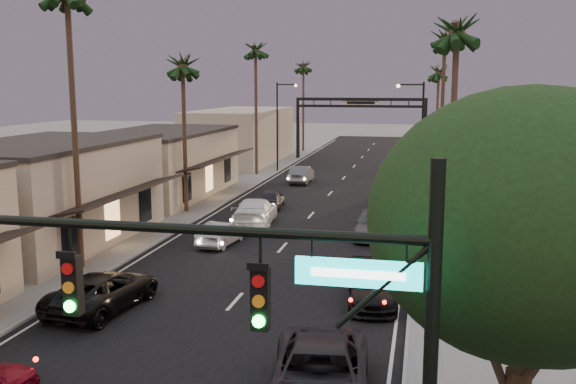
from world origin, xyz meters
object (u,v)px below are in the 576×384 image
at_px(palm_ra, 457,22).
at_px(palm_rc, 439,68).
at_px(streetlight_right, 418,130).
at_px(palm_far, 303,64).
at_px(oncoming_pickup, 104,291).
at_px(curbside_black, 372,287).
at_px(corner_tree, 532,235).
at_px(curbside_near, 319,376).
at_px(traffic_signal, 304,331).
at_px(palm_ld, 255,46).
at_px(streetlight_left, 280,119).
at_px(oncoming_silver, 222,233).
at_px(palm_rb, 445,34).
at_px(arch, 361,113).
at_px(palm_lc, 182,59).

xyz_separation_m(palm_ra, palm_rc, (0.00, 40.00, -0.97)).
xyz_separation_m(streetlight_right, palm_ra, (1.68, -21.00, 6.11)).
bearing_deg(palm_rc, palm_ra, -90.00).
distance_m(palm_far, oncoming_pickup, 61.94).
bearing_deg(curbside_black, palm_rc, 79.91).
bearing_deg(corner_tree, curbside_near, 140.82).
distance_m(corner_tree, curbside_black, 14.22).
height_order(streetlight_right, curbside_near, streetlight_right).
xyz_separation_m(streetlight_right, palm_rc, (1.68, 19.00, 5.14)).
xyz_separation_m(palm_ra, oncoming_pickup, (-13.43, -6.91, -10.69)).
height_order(traffic_signal, palm_far, palm_far).
distance_m(traffic_signal, oncoming_pickup, 17.34).
height_order(palm_ld, oncoming_pickup, palm_ld).
xyz_separation_m(corner_tree, palm_ra, (-0.88, 16.55, 5.46)).
distance_m(streetlight_left, palm_ld, 7.88).
relative_size(palm_ld, curbside_near, 2.37).
bearing_deg(oncoming_silver, oncoming_pickup, 89.80).
xyz_separation_m(traffic_signal, streetlight_right, (1.23, 41.00, 0.25)).
relative_size(palm_ra, oncoming_pickup, 2.44).
relative_size(streetlight_right, palm_rb, 0.63).
height_order(palm_ld, palm_far, palm_ld).
distance_m(streetlight_right, curbside_near, 34.08).
relative_size(traffic_signal, palm_rc, 0.70).
bearing_deg(palm_ld, streetlight_left, 60.75).
xyz_separation_m(corner_tree, oncoming_silver, (-12.91, 20.50, -5.32)).
bearing_deg(palm_ld, arch, 60.17).
bearing_deg(palm_ra, streetlight_left, 114.54).
distance_m(arch, palm_rc, 11.59).
height_order(oncoming_pickup, oncoming_silver, oncoming_pickup).
height_order(palm_ra, curbside_near, palm_ra).
xyz_separation_m(oncoming_silver, curbside_near, (8.21, -16.67, 0.17)).
distance_m(palm_rb, curbside_near, 34.92).
bearing_deg(oncoming_pickup, curbside_black, -157.04).
height_order(arch, palm_ld, palm_ld).
height_order(palm_lc, palm_ld, palm_ld).
height_order(palm_rc, curbside_black, palm_rc).
xyz_separation_m(arch, streetlight_right, (6.92, -25.00, -0.20)).
bearing_deg(palm_rc, arch, 145.11).
bearing_deg(streetlight_left, curbside_near, -75.95).
relative_size(streetlight_left, curbside_black, 1.89).
bearing_deg(palm_ld, corner_tree, -69.19).
distance_m(palm_rb, palm_rc, 20.09).
bearing_deg(traffic_signal, palm_ld, 105.65).
relative_size(palm_ld, curbside_black, 2.98).
xyz_separation_m(streetlight_left, palm_rc, (15.52, 6.00, 5.14)).
xyz_separation_m(traffic_signal, palm_ra, (2.91, 20.00, 6.36)).
relative_size(traffic_signal, oncoming_silver, 2.12).
bearing_deg(oncoming_silver, palm_lc, -50.22).
height_order(palm_lc, curbside_near, palm_lc).
xyz_separation_m(streetlight_left, oncoming_silver, (3.48, -30.05, -4.67)).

